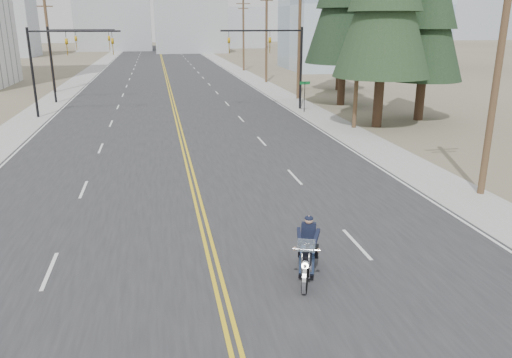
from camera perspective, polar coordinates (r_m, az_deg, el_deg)
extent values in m
plane|color=#776D56|center=(13.05, -3.04, -16.59)|extent=(400.00, 400.00, 0.00)
cube|color=#303033|center=(81.07, -10.35, 11.94)|extent=(20.00, 200.00, 0.01)
cube|color=#A5A5A0|center=(81.68, -18.59, 11.38)|extent=(3.00, 200.00, 0.01)
cube|color=#A5A5A0|center=(82.09, -2.12, 12.27)|extent=(3.00, 200.00, 0.01)
cylinder|color=black|center=(43.95, -24.17, 10.95)|extent=(0.20, 0.20, 7.00)
cylinder|color=black|center=(43.16, -20.02, 15.60)|extent=(7.00, 0.14, 0.14)
imported|color=#BF8C0C|center=(43.28, -20.87, 14.65)|extent=(0.21, 0.26, 1.30)
imported|color=#BF8C0C|center=(42.87, -16.11, 15.07)|extent=(0.21, 0.26, 1.30)
cylinder|color=black|center=(44.67, 5.15, 12.44)|extent=(0.20, 0.20, 7.00)
cylinder|color=black|center=(43.66, 0.66, 16.60)|extent=(7.00, 0.14, 0.14)
imported|color=#BF8C0C|center=(43.82, 1.59, 15.75)|extent=(0.21, 0.26, 1.30)
imported|color=#BF8C0C|center=(43.19, -3.12, 15.71)|extent=(0.21, 0.26, 1.30)
cylinder|color=black|center=(51.76, -22.30, 11.92)|extent=(0.20, 0.20, 7.00)
cylinder|color=black|center=(51.16, -19.30, 15.79)|extent=(6.00, 0.14, 0.14)
imported|color=#BF8C0C|center=(51.25, -19.92, 15.00)|extent=(0.21, 0.26, 1.30)
imported|color=#BF8C0C|center=(50.92, -16.46, 15.30)|extent=(0.21, 0.26, 1.30)
cylinder|color=black|center=(42.95, 5.56, 9.28)|extent=(0.06, 0.06, 2.60)
cube|color=#0C5926|center=(42.80, 5.61, 10.87)|extent=(0.90, 0.03, 0.25)
cylinder|color=brown|center=(23.42, 25.94, 11.30)|extent=(0.30, 0.30, 11.00)
cylinder|color=brown|center=(36.53, 11.65, 14.62)|extent=(0.30, 0.30, 11.50)
cylinder|color=brown|center=(50.72, 4.95, 15.29)|extent=(0.30, 0.30, 11.00)
cylinder|color=brown|center=(65.26, 1.20, 16.02)|extent=(0.30, 0.30, 11.50)
cube|color=brown|center=(65.30, 1.23, 19.75)|extent=(1.60, 0.12, 0.12)
cylinder|color=brown|center=(81.95, -1.44, 16.11)|extent=(0.30, 0.30, 11.00)
cube|color=brown|center=(81.98, -1.47, 19.40)|extent=(2.20, 0.12, 0.12)
cube|color=brown|center=(81.96, -1.47, 18.91)|extent=(1.60, 0.12, 0.12)
cylinder|color=brown|center=(59.80, -22.55, 14.15)|extent=(0.30, 0.30, 10.50)
cube|color=brown|center=(59.79, -22.99, 17.72)|extent=(1.60, 0.12, 0.12)
cube|color=#9EB5CC|center=(87.43, 11.96, 18.80)|extent=(24.00, 16.00, 20.00)
cube|color=#ADB2B7|center=(136.06, -7.54, 17.11)|extent=(18.00, 14.00, 14.00)
cube|color=#B7BCC6|center=(127.66, 8.16, 17.97)|extent=(16.00, 12.00, 18.00)
cube|color=#ADB2B7|center=(151.21, -16.07, 18.90)|extent=(20.00, 15.00, 26.00)
cube|color=#B7BCC6|center=(162.90, -1.93, 16.91)|extent=(14.00, 14.00, 12.00)
cylinder|color=#382619|center=(37.74, 13.79, 8.54)|extent=(0.70, 0.70, 3.62)
cylinder|color=#382619|center=(41.47, 18.21, 8.56)|extent=(0.68, 0.68, 3.10)
cone|color=black|center=(41.08, 19.06, 17.12)|extent=(5.81, 5.81, 9.30)
cylinder|color=#382619|center=(47.51, 9.75, 10.64)|extent=(0.67, 0.67, 3.84)
cylinder|color=#382619|center=(58.57, 9.48, 11.63)|extent=(0.77, 0.77, 3.32)
cone|color=black|center=(58.31, 9.81, 18.12)|extent=(6.19, 6.19, 9.95)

